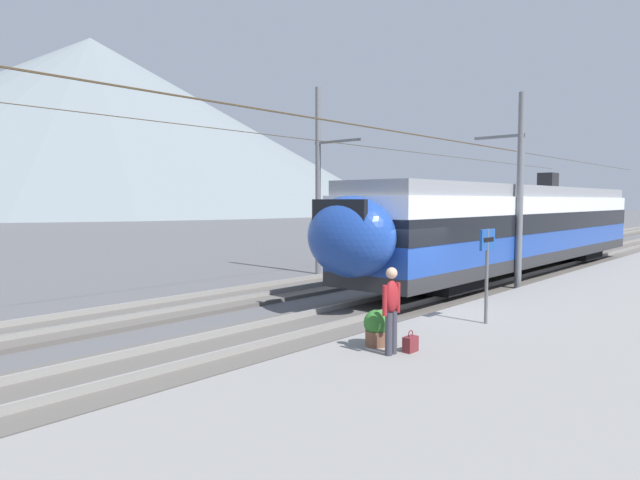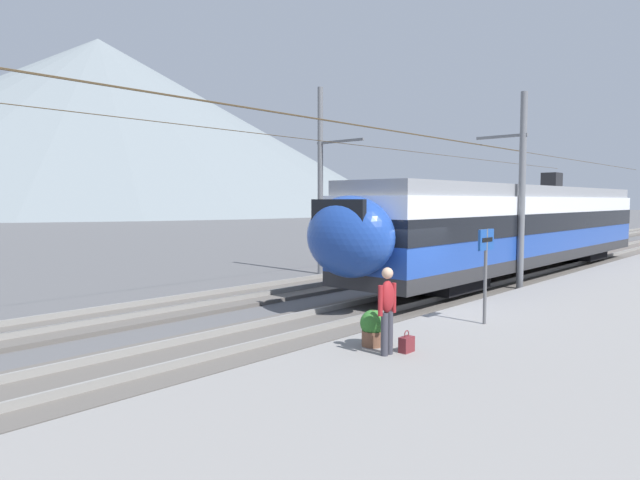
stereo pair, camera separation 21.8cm
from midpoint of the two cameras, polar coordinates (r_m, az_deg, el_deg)
The scene contains 13 objects.
ground_plane at distance 15.95m, azimuth 8.90°, elevation -7.78°, with size 400.00×400.00×0.00m, color #565659.
platform_slab at distance 14.05m, azimuth 24.95°, elevation -9.11°, with size 120.00×7.31×0.30m, color gray.
track_near at distance 16.55m, azimuth 5.65°, elevation -7.08°, with size 120.00×3.00×0.28m.
track_far at distance 19.66m, azimuth -5.61°, elevation -5.30°, with size 120.00×3.00×0.28m.
train_near_platform at distance 24.71m, azimuth 18.95°, elevation 1.44°, with size 23.45×3.03×4.27m.
train_far_track at distance 38.40m, azimuth 19.88°, elevation 2.29°, with size 27.29×2.98×4.27m.
catenary_mast_mid at distance 21.02m, azimuth 19.20°, elevation 5.08°, with size 45.06×1.90×7.05m.
catenary_mast_far_side at distance 24.51m, azimuth -0.17°, elevation 6.37°, with size 45.06×2.54×8.19m.
platform_sign at distance 13.85m, azimuth 16.31°, elevation -1.43°, with size 0.70×0.08×2.28m.
passenger_walking at distance 10.78m, azimuth 6.74°, elevation -6.73°, with size 0.53×0.22×1.69m.
handbag_beside_passenger at distance 11.20m, azimuth 8.69°, elevation -10.47°, with size 0.32×0.18×0.43m.
potted_plant_platform_edge at distance 11.52m, azimuth 5.27°, elevation -8.80°, with size 0.53×0.53×0.74m.
mountain_central_peak at distance 183.50m, azimuth -22.29°, elevation 10.81°, with size 182.67×182.67×51.43m, color slate.
Camera 1 is at (-13.21, -8.35, 3.26)m, focal length 31.25 mm.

